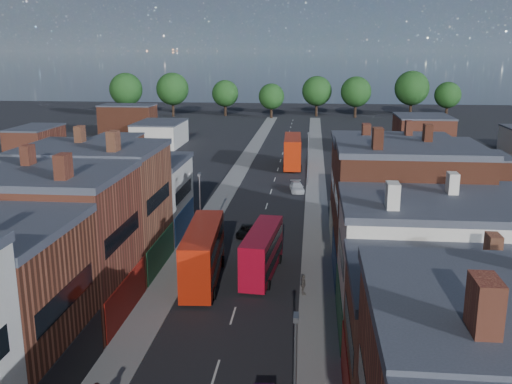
% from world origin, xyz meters
% --- Properties ---
extents(pavement_west, '(3.00, 200.00, 0.12)m').
position_xyz_m(pavement_west, '(-6.50, 50.00, 0.06)').
color(pavement_west, gray).
rests_on(pavement_west, ground).
extents(pavement_east, '(3.00, 200.00, 0.12)m').
position_xyz_m(pavement_east, '(6.50, 50.00, 0.06)').
color(pavement_east, gray).
rests_on(pavement_east, ground).
extents(terrace_east, '(12.00, 80.00, 11.59)m').
position_xyz_m(terrace_east, '(14.00, 0.00, 5.80)').
color(terrace_east, brown).
rests_on(terrace_east, ground).
extents(lamp_post_1, '(0.25, 0.70, 8.12)m').
position_xyz_m(lamp_post_1, '(5.20, 0.00, 4.70)').
color(lamp_post_1, slate).
rests_on(lamp_post_1, ground).
extents(lamp_post_2, '(0.25, 0.70, 8.12)m').
position_xyz_m(lamp_post_2, '(-5.20, 30.00, 4.70)').
color(lamp_post_2, slate).
rests_on(lamp_post_2, ground).
extents(lamp_post_3, '(0.25, 0.70, 8.12)m').
position_xyz_m(lamp_post_3, '(5.20, 60.00, 4.70)').
color(lamp_post_3, slate).
rests_on(lamp_post_3, ground).
extents(bus_0, '(3.45, 11.59, 4.94)m').
position_xyz_m(bus_0, '(-3.50, 22.40, 2.67)').
color(bus_0, '#AD1E09').
rests_on(bus_0, ground).
extents(bus_1, '(3.19, 10.04, 4.26)m').
position_xyz_m(bus_1, '(1.50, 24.38, 2.30)').
color(bus_1, '#A9091F').
rests_on(bus_1, ground).
extents(bus_2, '(3.45, 12.48, 5.35)m').
position_xyz_m(bus_2, '(2.39, 74.41, 2.89)').
color(bus_2, '#A72007').
rests_on(bus_2, ground).
extents(car_2, '(2.16, 4.13, 1.11)m').
position_xyz_m(car_2, '(-1.20, 35.50, 0.55)').
color(car_2, black).
rests_on(car_2, ground).
extents(car_3, '(2.43, 4.76, 1.32)m').
position_xyz_m(car_3, '(3.72, 56.40, 0.66)').
color(car_3, white).
rests_on(car_3, ground).
extents(ped_3, '(0.61, 1.08, 1.75)m').
position_xyz_m(ped_3, '(5.30, 20.21, 1.00)').
color(ped_3, '#59534D').
rests_on(ped_3, pavement_east).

